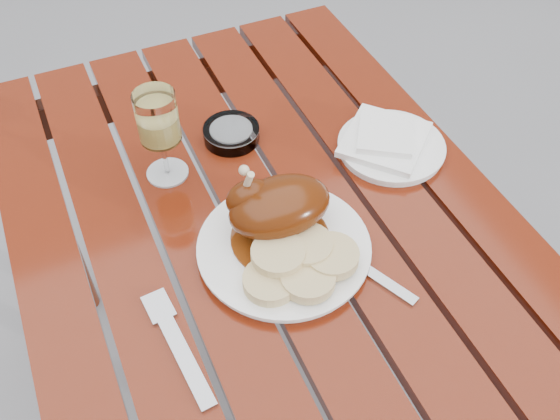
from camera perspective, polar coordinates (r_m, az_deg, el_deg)
The scene contains 10 objects.
table at distance 1.33m, azimuth -0.61°, elevation -12.50°, with size 0.80×1.20×0.75m, color maroon.
dinner_plate at distance 0.99m, azimuth 0.36°, elevation -3.54°, with size 0.28×0.28×0.02m, color white.
roast_duck at distance 0.97m, azimuth -0.42°, elevation 0.28°, with size 0.17×0.16×0.12m.
bread_dumplings at distance 0.94m, azimuth 1.75°, elevation -4.85°, with size 0.18×0.13×0.03m.
wine_glass at distance 1.07m, azimuth -10.84°, elevation 6.61°, with size 0.07×0.07×0.17m, color #DCC964.
side_plate at distance 1.17m, azimuth 10.13°, elevation 5.69°, with size 0.20×0.20×0.02m, color white.
napkin at distance 1.16m, azimuth 9.55°, elevation 6.39°, with size 0.15×0.14×0.01m, color white.
ashtray at distance 1.18m, azimuth -4.47°, elevation 7.00°, with size 0.11×0.11×0.03m, color #B2B7BC.
fork at distance 0.90m, azimuth -9.00°, elevation -12.69°, with size 0.02×0.19×0.01m, color gray.
knife at distance 0.98m, azimuth 7.79°, elevation -5.37°, with size 0.02×0.19×0.01m, color gray.
Camera 1 is at (-0.25, -0.60, 1.54)m, focal length 40.00 mm.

